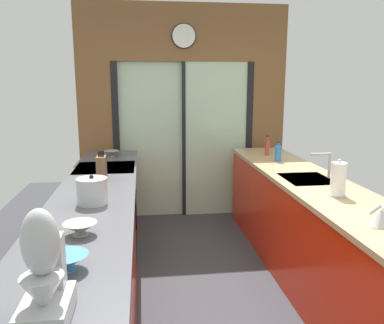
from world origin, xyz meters
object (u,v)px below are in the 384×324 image
at_px(stand_mixer, 44,278).
at_px(stock_pot, 92,191).
at_px(mixing_bowl_mid, 80,228).
at_px(soap_bottle_far, 267,147).
at_px(mixing_bowl_far, 111,153).
at_px(paper_towel_roll, 338,180).
at_px(mixing_bowl_near, 66,262).
at_px(knife_block, 102,168).
at_px(oven_range, 107,212).
at_px(soap_bottle_near, 278,153).

bearing_deg(stand_mixer, stock_pot, 90.00).
bearing_deg(mixing_bowl_mid, soap_bottle_far, 51.20).
distance_m(mixing_bowl_far, paper_towel_roll, 2.58).
height_order(mixing_bowl_near, knife_block, knife_block).
height_order(oven_range, stock_pot, stock_pot).
distance_m(mixing_bowl_mid, stock_pot, 0.58).
distance_m(mixing_bowl_far, soap_bottle_far, 1.79).
bearing_deg(stock_pot, knife_block, 90.00).
bearing_deg(paper_towel_roll, oven_range, 145.37).
xyz_separation_m(mixing_bowl_near, knife_block, (0.00, 1.69, 0.06)).
xyz_separation_m(stand_mixer, soap_bottle_near, (1.78, 2.64, -0.07)).
height_order(oven_range, soap_bottle_near, soap_bottle_near).
height_order(mixing_bowl_mid, soap_bottle_near, soap_bottle_near).
bearing_deg(knife_block, oven_range, 92.05).
distance_m(knife_block, paper_towel_roll, 1.92).
height_order(mixing_bowl_far, soap_bottle_far, soap_bottle_far).
distance_m(mixing_bowl_near, mixing_bowl_mid, 0.42).
bearing_deg(paper_towel_roll, stand_mixer, -143.05).
xyz_separation_m(knife_block, soap_bottle_far, (1.78, 0.95, -0.01)).
bearing_deg(soap_bottle_far, soap_bottle_near, -90.00).
distance_m(mixing_bowl_far, soap_bottle_near, 1.87).
bearing_deg(stock_pot, soap_bottle_far, 42.55).
bearing_deg(soap_bottle_far, oven_range, -166.51).
relative_size(oven_range, paper_towel_roll, 3.26).
bearing_deg(paper_towel_roll, mixing_bowl_near, -151.73).
height_order(oven_range, mixing_bowl_far, mixing_bowl_far).
bearing_deg(stock_pot, mixing_bowl_mid, -90.00).
distance_m(soap_bottle_near, soap_bottle_far, 0.37).
distance_m(mixing_bowl_mid, paper_towel_roll, 1.86).
xyz_separation_m(stand_mixer, stock_pot, (-0.00, 1.38, -0.07)).
bearing_deg(stand_mixer, oven_range, 90.41).
bearing_deg(knife_block, stock_pot, -90.00).
distance_m(stand_mixer, soap_bottle_far, 3.50).
bearing_deg(stand_mixer, knife_block, 90.00).
height_order(mixing_bowl_far, stand_mixer, stand_mixer).
relative_size(soap_bottle_near, paper_towel_roll, 0.76).
xyz_separation_m(mixing_bowl_near, mixing_bowl_mid, (0.00, 0.42, -0.00)).
relative_size(oven_range, mixing_bowl_mid, 4.89).
xyz_separation_m(oven_range, mixing_bowl_far, (0.02, 0.62, 0.50)).
bearing_deg(oven_range, mixing_bowl_far, 88.29).
bearing_deg(stand_mixer, mixing_bowl_far, 90.00).
distance_m(oven_range, mixing_bowl_far, 0.79).
distance_m(mixing_bowl_mid, soap_bottle_far, 2.84).
distance_m(mixing_bowl_near, mixing_bowl_far, 2.82).
bearing_deg(mixing_bowl_far, stock_pot, -90.00).
bearing_deg(mixing_bowl_near, stand_mixer, -90.00).
bearing_deg(mixing_bowl_near, paper_towel_roll, 28.27).
distance_m(mixing_bowl_near, paper_towel_roll, 2.02).
distance_m(knife_block, stock_pot, 0.69).
xyz_separation_m(mixing_bowl_far, soap_bottle_far, (1.78, -0.18, 0.06)).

